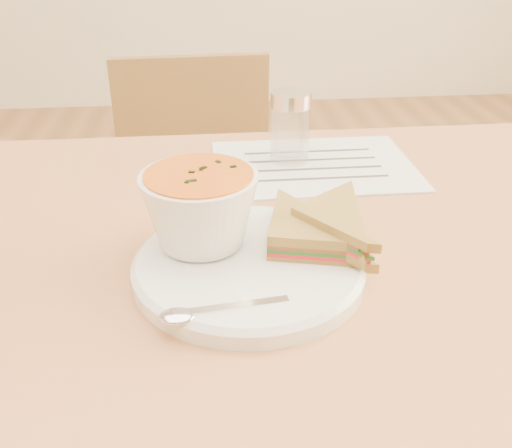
{
  "coord_description": "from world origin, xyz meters",
  "views": [
    {
      "loc": [
        -0.09,
        -0.6,
        1.1
      ],
      "look_at": [
        -0.03,
        -0.07,
        0.8
      ],
      "focal_mm": 40.0,
      "sensor_mm": 36.0,
      "label": 1
    }
  ],
  "objects_px": {
    "soup_bowl": "(200,212)",
    "condiment_shaker": "(290,128)",
    "dining_table": "(272,440)",
    "plate": "(249,268)",
    "chair_far": "(202,248)"
  },
  "relations": [
    {
      "from": "dining_table",
      "to": "plate",
      "type": "xyz_separation_m",
      "value": [
        -0.04,
        -0.09,
        0.38
      ]
    },
    {
      "from": "dining_table",
      "to": "soup_bowl",
      "type": "distance_m",
      "value": 0.45
    },
    {
      "from": "soup_bowl",
      "to": "dining_table",
      "type": "bearing_deg",
      "value": 32.55
    },
    {
      "from": "condiment_shaker",
      "to": "plate",
      "type": "bearing_deg",
      "value": -106.6
    },
    {
      "from": "chair_far",
      "to": "dining_table",
      "type": "bearing_deg",
      "value": 97.67
    },
    {
      "from": "plate",
      "to": "chair_far",
      "type": "bearing_deg",
      "value": 94.98
    },
    {
      "from": "dining_table",
      "to": "condiment_shaker",
      "type": "bearing_deg",
      "value": 77.0
    },
    {
      "from": "soup_bowl",
      "to": "condiment_shaker",
      "type": "relative_size",
      "value": 1.15
    },
    {
      "from": "dining_table",
      "to": "condiment_shaker",
      "type": "distance_m",
      "value": 0.48
    },
    {
      "from": "dining_table",
      "to": "plate",
      "type": "relative_size",
      "value": 4.02
    },
    {
      "from": "chair_far",
      "to": "plate",
      "type": "relative_size",
      "value": 3.25
    },
    {
      "from": "plate",
      "to": "soup_bowl",
      "type": "relative_size",
      "value": 1.97
    },
    {
      "from": "dining_table",
      "to": "chair_far",
      "type": "relative_size",
      "value": 1.24
    },
    {
      "from": "chair_far",
      "to": "soup_bowl",
      "type": "xyz_separation_m",
      "value": [
        0.01,
        -0.59,
        0.41
      ]
    },
    {
      "from": "dining_table",
      "to": "chair_far",
      "type": "height_order",
      "value": "chair_far"
    }
  ]
}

